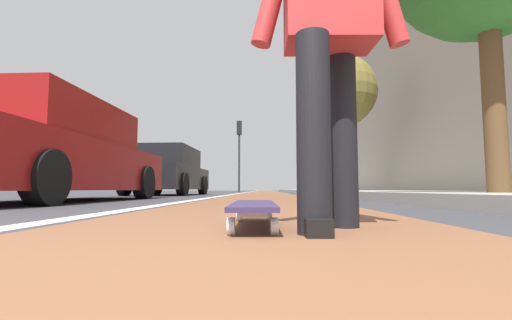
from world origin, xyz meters
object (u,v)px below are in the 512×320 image
object	(u,v)px
skateboard	(254,207)
parked_car_mid	(168,172)
street_tree_mid	(340,92)
parked_car_near	(50,154)
traffic_light	(239,143)
skater_person	(329,21)

from	to	relation	value
skateboard	parked_car_mid	bearing A→B (deg)	18.41
street_tree_mid	skateboard	bearing A→B (deg)	165.94
parked_car_near	traffic_light	size ratio (longest dim) A/B	1.10
traffic_light	parked_car_near	bearing A→B (deg)	173.83
skater_person	parked_car_mid	world-z (taller)	skater_person
skater_person	parked_car_mid	bearing A→B (deg)	20.04
skater_person	street_tree_mid	world-z (taller)	street_tree_mid
parked_car_near	traffic_light	world-z (taller)	traffic_light
parked_car_mid	skateboard	bearing A→B (deg)	-161.59
skateboard	traffic_light	world-z (taller)	traffic_light
skater_person	parked_car_mid	xyz separation A→B (m)	(9.25, 3.37, -0.23)
traffic_light	street_tree_mid	size ratio (longest dim) A/B	0.78
skateboard	skater_person	world-z (taller)	skater_person
skateboard	parked_car_mid	world-z (taller)	parked_car_mid
skateboard	street_tree_mid	size ratio (longest dim) A/B	0.16
parked_car_near	parked_car_mid	world-z (taller)	parked_car_mid
skateboard	parked_car_mid	xyz separation A→B (m)	(9.10, 3.03, 0.61)
skater_person	traffic_light	world-z (taller)	traffic_light
skater_person	skateboard	bearing A→B (deg)	66.64
parked_car_mid	street_tree_mid	xyz separation A→B (m)	(2.34, -5.89, 3.20)
parked_car_mid	street_tree_mid	bearing A→B (deg)	-68.34
skater_person	parked_car_near	bearing A→B (deg)	44.85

